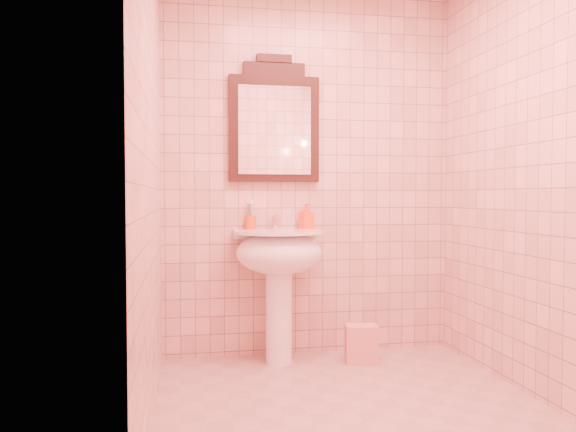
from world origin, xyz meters
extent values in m
plane|color=tan|center=(0.00, 0.00, 0.00)|extent=(2.20, 2.20, 0.00)
cube|color=beige|center=(0.00, 1.10, 1.25)|extent=(2.00, 0.02, 2.50)
cylinder|color=white|center=(-0.25, 0.88, 0.35)|extent=(0.17, 0.17, 0.70)
ellipsoid|color=white|center=(-0.25, 0.86, 0.72)|extent=(0.56, 0.46, 0.28)
cube|color=white|center=(-0.25, 1.03, 0.83)|extent=(0.56, 0.15, 0.05)
cylinder|color=white|center=(-0.25, 0.86, 0.85)|extent=(0.58, 0.58, 0.02)
cylinder|color=white|center=(-0.25, 1.03, 0.91)|extent=(0.04, 0.04, 0.09)
cylinder|color=white|center=(-0.25, 0.97, 0.94)|extent=(0.02, 0.10, 0.02)
cylinder|color=white|center=(-0.25, 0.92, 0.93)|extent=(0.02, 0.02, 0.04)
cube|color=white|center=(-0.25, 1.04, 0.96)|extent=(0.01, 0.07, 0.01)
cube|color=black|center=(-0.25, 1.08, 1.54)|extent=(0.61, 0.05, 0.71)
cube|color=black|center=(-0.25, 1.08, 1.94)|extent=(0.41, 0.05, 0.09)
cube|color=black|center=(-0.25, 1.08, 2.01)|extent=(0.24, 0.05, 0.06)
cube|color=white|center=(-0.25, 1.05, 1.53)|extent=(0.49, 0.01, 0.59)
cylinder|color=#D54711|center=(-0.41, 1.05, 0.91)|extent=(0.08, 0.08, 0.09)
cylinder|color=silver|center=(-0.40, 1.05, 0.95)|extent=(0.01, 0.01, 0.17)
cylinder|color=#338CD8|center=(-0.41, 1.07, 0.95)|extent=(0.01, 0.01, 0.17)
cylinder|color=#E5334C|center=(-0.43, 1.05, 0.95)|extent=(0.01, 0.01, 0.17)
cylinder|color=#3FBF59|center=(-0.41, 1.04, 0.95)|extent=(0.01, 0.01, 0.17)
imported|color=#FF4115|center=(-0.04, 1.03, 0.95)|extent=(0.10, 0.10, 0.17)
cube|color=#E9A889|center=(0.28, 0.79, 0.12)|extent=(0.22, 0.16, 0.25)
camera|label=1|loc=(-0.84, -2.69, 1.09)|focal=35.00mm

